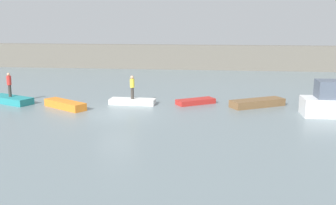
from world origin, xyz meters
TOP-DOWN VIEW (x-y plane):
  - ground_plane at (0.00, 0.00)m, footprint 120.00×120.00m
  - embankment_wall at (0.00, 23.74)m, footprint 80.00×1.20m
  - rowboat_teal at (-8.54, 2.46)m, footprint 3.79×2.60m
  - rowboat_orange at (-3.96, 1.29)m, footprint 3.49×2.73m
  - rowboat_white at (0.36, 3.19)m, footprint 3.29×1.21m
  - rowboat_red at (4.87, 3.78)m, footprint 2.92×2.38m
  - rowboat_brown at (9.21, 3.44)m, footprint 4.01×2.99m
  - person_red_shirt at (-8.54, 2.46)m, footprint 0.32×0.32m
  - person_yellow_shirt at (0.36, 3.19)m, footprint 0.32×0.32m

SIDE VIEW (x-z plane):
  - ground_plane at x=0.00m, z-range 0.00..0.00m
  - rowboat_red at x=4.87m, z-range 0.00..0.36m
  - rowboat_white at x=0.36m, z-range 0.00..0.38m
  - rowboat_teal at x=-8.54m, z-range 0.00..0.48m
  - rowboat_brown at x=9.21m, z-range 0.00..0.51m
  - rowboat_orange at x=-3.96m, z-range 0.00..0.52m
  - person_yellow_shirt at x=0.36m, z-range 0.48..2.17m
  - person_red_shirt at x=-8.54m, z-range 0.58..2.32m
  - embankment_wall at x=0.00m, z-range 0.00..2.95m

